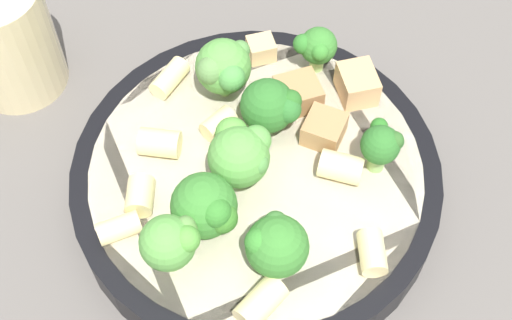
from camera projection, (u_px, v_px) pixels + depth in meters
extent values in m
plane|color=#5B5651|center=(256.00, 193.00, 0.47)|extent=(2.00, 2.00, 0.00)
cylinder|color=black|center=(256.00, 181.00, 0.45)|extent=(0.23, 0.23, 0.03)
cylinder|color=beige|center=(256.00, 171.00, 0.44)|extent=(0.21, 0.21, 0.01)
torus|color=black|center=(256.00, 170.00, 0.44)|extent=(0.23, 0.23, 0.00)
cylinder|color=#93B766|center=(171.00, 257.00, 0.40)|extent=(0.01, 0.01, 0.02)
sphere|color=#569942|center=(168.00, 243.00, 0.39)|extent=(0.03, 0.03, 0.03)
sphere|color=#56873C|center=(188.00, 230.00, 0.38)|extent=(0.01, 0.01, 0.01)
sphere|color=#52993A|center=(187.00, 239.00, 0.38)|extent=(0.02, 0.02, 0.02)
sphere|color=#578540|center=(186.00, 226.00, 0.38)|extent=(0.01, 0.01, 0.01)
cylinder|color=#93B766|center=(276.00, 259.00, 0.40)|extent=(0.01, 0.01, 0.01)
sphere|color=#387A2D|center=(277.00, 246.00, 0.39)|extent=(0.04, 0.04, 0.04)
sphere|color=#357F2C|center=(259.00, 242.00, 0.38)|extent=(0.02, 0.02, 0.02)
sphere|color=#386F2F|center=(276.00, 223.00, 0.39)|extent=(0.01, 0.01, 0.01)
cylinder|color=#93B766|center=(317.00, 61.00, 0.48)|extent=(0.01, 0.01, 0.01)
sphere|color=#387A2D|center=(318.00, 46.00, 0.47)|extent=(0.02, 0.02, 0.02)
sphere|color=#2F7228|center=(303.00, 44.00, 0.47)|extent=(0.01, 0.01, 0.01)
sphere|color=#377D2C|center=(320.00, 52.00, 0.46)|extent=(0.01, 0.01, 0.01)
cylinder|color=#9EC175|center=(239.00, 174.00, 0.43)|extent=(0.01, 0.01, 0.01)
sphere|color=#569942|center=(239.00, 157.00, 0.42)|extent=(0.04, 0.04, 0.04)
sphere|color=#569A43|center=(254.00, 139.00, 0.42)|extent=(0.02, 0.02, 0.02)
sphere|color=#589B3E|center=(232.00, 134.00, 0.42)|extent=(0.02, 0.02, 0.02)
sphere|color=#4D8A3F|center=(259.00, 163.00, 0.41)|extent=(0.01, 0.01, 0.01)
cylinder|color=#93B766|center=(206.00, 220.00, 0.42)|extent=(0.01, 0.01, 0.01)
sphere|color=#387A2D|center=(204.00, 206.00, 0.40)|extent=(0.04, 0.04, 0.04)
sphere|color=#397827|center=(222.00, 218.00, 0.39)|extent=(0.02, 0.02, 0.02)
sphere|color=#327729|center=(216.00, 212.00, 0.39)|extent=(0.02, 0.02, 0.02)
cylinder|color=#84AD60|center=(267.00, 122.00, 0.45)|extent=(0.01, 0.01, 0.01)
sphere|color=#2D6B28|center=(268.00, 106.00, 0.44)|extent=(0.03, 0.03, 0.03)
sphere|color=#2F6B28|center=(286.00, 108.00, 0.43)|extent=(0.01, 0.01, 0.01)
sphere|color=#2A6323|center=(290.00, 101.00, 0.43)|extent=(0.01, 0.01, 0.01)
sphere|color=#2C6A2A|center=(287.00, 109.00, 0.43)|extent=(0.02, 0.02, 0.02)
cylinder|color=#84AD60|center=(376.00, 153.00, 0.44)|extent=(0.01, 0.01, 0.02)
sphere|color=#2D6B28|center=(379.00, 138.00, 0.43)|extent=(0.02, 0.02, 0.02)
sphere|color=#2A6D23|center=(379.00, 126.00, 0.43)|extent=(0.01, 0.01, 0.01)
sphere|color=#2F5E25|center=(394.00, 135.00, 0.42)|extent=(0.01, 0.01, 0.01)
sphere|color=#29642A|center=(395.00, 137.00, 0.42)|extent=(0.01, 0.01, 0.01)
cylinder|color=#84AD60|center=(224.00, 85.00, 0.47)|extent=(0.01, 0.01, 0.01)
sphere|color=#569942|center=(223.00, 67.00, 0.45)|extent=(0.04, 0.04, 0.04)
sphere|color=#4B9142|center=(231.00, 77.00, 0.44)|extent=(0.02, 0.02, 0.02)
sphere|color=#508641|center=(240.00, 50.00, 0.45)|extent=(0.01, 0.01, 0.01)
sphere|color=#598645|center=(211.00, 70.00, 0.44)|extent=(0.02, 0.02, 0.02)
cylinder|color=beige|center=(372.00, 253.00, 0.40)|extent=(0.02, 0.02, 0.02)
cylinder|color=beige|center=(140.00, 196.00, 0.42)|extent=(0.02, 0.02, 0.02)
cylinder|color=beige|center=(219.00, 124.00, 0.45)|extent=(0.03, 0.03, 0.01)
cylinder|color=beige|center=(160.00, 143.00, 0.44)|extent=(0.03, 0.02, 0.02)
cylinder|color=beige|center=(341.00, 167.00, 0.43)|extent=(0.03, 0.02, 0.02)
cylinder|color=beige|center=(170.00, 78.00, 0.47)|extent=(0.03, 0.03, 0.01)
cylinder|color=beige|center=(263.00, 303.00, 0.39)|extent=(0.03, 0.03, 0.02)
cylinder|color=beige|center=(119.00, 228.00, 0.41)|extent=(0.03, 0.02, 0.01)
cube|color=tan|center=(357.00, 84.00, 0.47)|extent=(0.03, 0.03, 0.02)
cube|color=#A87A4C|center=(324.00, 129.00, 0.45)|extent=(0.03, 0.03, 0.02)
cube|color=#A87A4C|center=(298.00, 94.00, 0.46)|extent=(0.03, 0.03, 0.02)
cube|color=tan|center=(261.00, 49.00, 0.49)|extent=(0.02, 0.02, 0.01)
cylinder|color=beige|center=(6.00, 39.00, 0.48)|extent=(0.07, 0.07, 0.09)
cylinder|color=beige|center=(13.00, 56.00, 0.50)|extent=(0.06, 0.06, 0.05)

